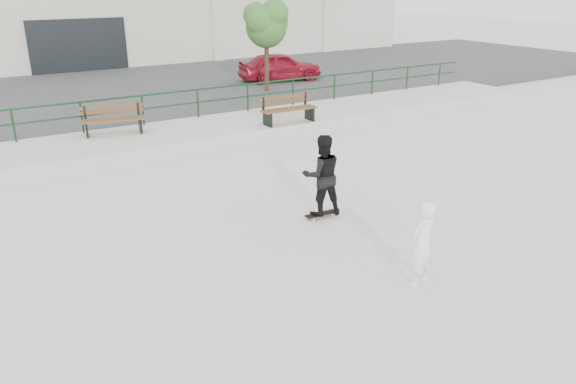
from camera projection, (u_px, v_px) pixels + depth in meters
ground at (372, 255)px, 11.18m from camera, size 120.00×120.00×0.00m
ledge at (187, 136)px, 18.61m from camera, size 30.00×3.00×0.50m
parking_strip at (114, 94)px, 25.34m from camera, size 60.00×14.00×0.50m
railing at (171, 100)px, 19.29m from camera, size 28.00×0.06×1.03m
bench_left at (113, 120)px, 17.81m from camera, size 2.04×0.96×0.91m
bench_right at (288, 109)px, 19.19m from camera, size 2.02×0.64×0.93m
tree at (267, 22)px, 23.81m from camera, size 2.18×1.93×3.87m
red_car at (280, 66)px, 27.04m from camera, size 4.22×2.39×1.35m
skateboard at (321, 214)px, 12.92m from camera, size 0.79×0.24×0.09m
standing_skater at (322, 175)px, 12.58m from camera, size 1.07×0.94×1.87m
seated_skater at (422, 244)px, 9.86m from camera, size 0.64×0.48×1.58m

